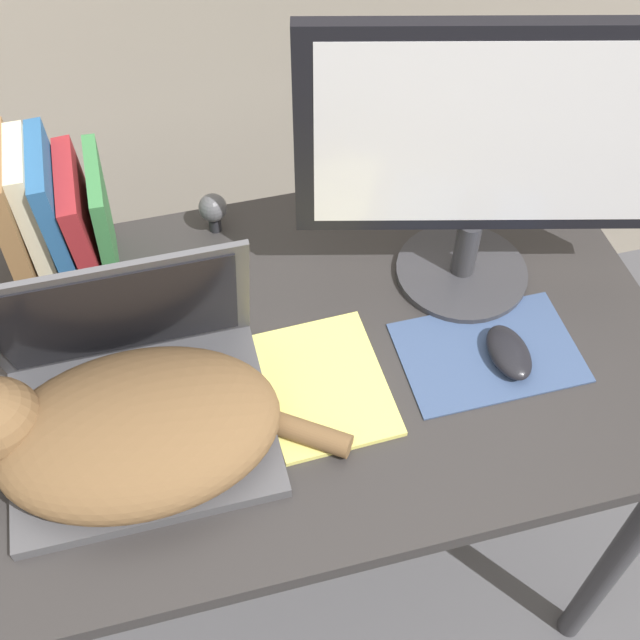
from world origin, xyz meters
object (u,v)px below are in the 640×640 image
Objects in this scene: notepad at (324,384)px; laptop at (135,396)px; external_monitor at (485,156)px; computer_mouse at (509,352)px; book_row at (57,224)px; webcam at (213,209)px; cat at (123,429)px.

laptop is at bearing 177.68° from notepad.
external_monitor reaches higher than computer_mouse.
book_row is 3.61× the size of webcam.
external_monitor is 1.95× the size of book_row.
webcam is (0.16, 0.33, -0.01)m from laptop.
external_monitor reaches higher than webcam.
webcam is at bearing 13.10° from book_row.
external_monitor is at bearing 29.77° from notepad.
notepad is at bearing 175.35° from computer_mouse.
external_monitor is 0.27m from computer_mouse.
laptop is at bearing -75.81° from book_row.
external_monitor reaches higher than book_row.
laptop reaches higher than notepad.
laptop is 4.83× the size of webcam.
laptop is at bearing 70.07° from cat.
webcam is at bearing 65.32° from cat.
notepad is at bearing -2.32° from laptop.
cat is (-0.02, -0.05, 0.01)m from laptop.
cat is 0.97× the size of external_monitor.
webcam is (0.23, 0.05, -0.07)m from book_row.
cat is at bearing -114.68° from webcam.
laptop is 0.29m from book_row.
cat is 0.53m from computer_mouse.
cat is 0.42m from webcam.
cat reaches higher than notepad.
book_row is at bearing 166.33° from external_monitor.
computer_mouse is 0.26m from notepad.
laptop reaches higher than cat.
external_monitor is 5.10× the size of computer_mouse.
external_monitor is at bearing 91.73° from computer_mouse.
external_monitor is at bearing 19.68° from cat.
laptop is 0.56m from external_monitor.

